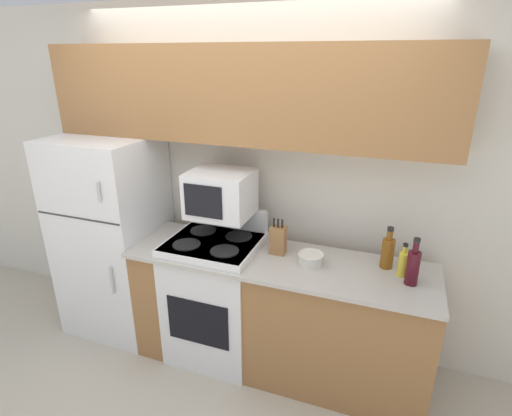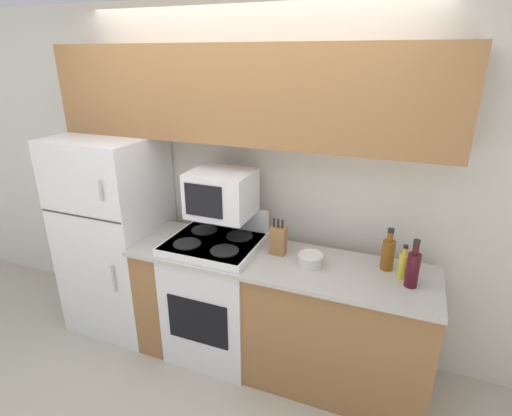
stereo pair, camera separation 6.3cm
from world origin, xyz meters
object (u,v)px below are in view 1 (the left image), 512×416
object	(u,v)px
knife_block	(278,240)
bowl	(311,259)
stove	(216,296)
microwave	(221,194)
refrigerator	(113,237)
bottle_whiskey	(388,252)
bottle_wine_red	(413,266)
bottle_cooking_spray	(403,263)

from	to	relation	value
knife_block	bowl	world-z (taller)	knife_block
stove	bowl	xyz separation A→B (m)	(0.70, -0.01, 0.45)
bowl	knife_block	bearing A→B (deg)	161.49
microwave	bowl	world-z (taller)	microwave
refrigerator	knife_block	size ratio (longest dim) A/B	6.28
stove	bottle_whiskey	size ratio (longest dim) A/B	3.98
bottle_whiskey	bottle_wine_red	bearing A→B (deg)	-46.35
microwave	bottle_cooking_spray	world-z (taller)	microwave
microwave	bottle_cooking_spray	bearing A→B (deg)	-1.82
bottle_wine_red	microwave	bearing A→B (deg)	174.72
knife_block	bottle_cooking_spray	distance (m)	0.81
refrigerator	bottle_cooking_spray	bearing A→B (deg)	-0.17
knife_block	bottle_whiskey	xyz separation A→B (m)	(0.71, 0.05, 0.01)
stove	microwave	distance (m)	0.79
bowl	bottle_wine_red	distance (m)	0.62
bottle_whiskey	bottle_cooking_spray	size ratio (longest dim) A/B	1.27
microwave	bowl	bearing A→B (deg)	-8.21
microwave	stove	bearing A→B (deg)	-105.15
bottle_wine_red	stove	bearing A→B (deg)	178.76
bottle_whiskey	bottle_wine_red	xyz separation A→B (m)	(0.15, -0.16, 0.01)
bowl	bottle_whiskey	world-z (taller)	bottle_whiskey
refrigerator	bowl	size ratio (longest dim) A/B	9.57
knife_block	bottle_whiskey	world-z (taller)	bottle_whiskey
stove	bottle_wine_red	xyz separation A→B (m)	(1.32, -0.03, 0.52)
knife_block	bottle_cooking_spray	xyz separation A→B (m)	(0.81, -0.02, -0.01)
stove	bottle_cooking_spray	size ratio (longest dim) A/B	5.07
stove	bottle_wine_red	world-z (taller)	bottle_wine_red
bowl	bottle_whiskey	bearing A→B (deg)	16.27
stove	bottle_whiskey	distance (m)	1.28
bottle_wine_red	bottle_cooking_spray	size ratio (longest dim) A/B	1.36
bottle_cooking_spray	bottle_whiskey	bearing A→B (deg)	141.41
microwave	knife_block	size ratio (longest dim) A/B	1.67
refrigerator	bottle_cooking_spray	distance (m)	2.20
bowl	bottle_cooking_spray	size ratio (longest dim) A/B	0.77
stove	bottle_whiskey	xyz separation A→B (m)	(1.17, 0.13, 0.52)
refrigerator	microwave	xyz separation A→B (m)	(0.95, 0.03, 0.47)
refrigerator	bottle_wine_red	bearing A→B (deg)	-2.21
refrigerator	knife_block	xyz separation A→B (m)	(1.38, 0.02, 0.19)
bottle_wine_red	knife_block	bearing A→B (deg)	173.09
stove	microwave	size ratio (longest dim) A/B	2.59
bowl	refrigerator	bearing A→B (deg)	177.72
knife_block	bottle_whiskey	distance (m)	0.71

